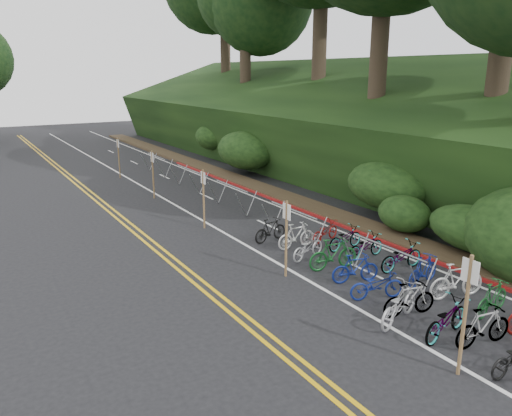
% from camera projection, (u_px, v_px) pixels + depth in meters
% --- Properties ---
extents(ground, '(120.00, 120.00, 0.00)m').
position_uv_depth(ground, '(387.00, 354.00, 11.58)').
color(ground, black).
rests_on(ground, ground).
extents(road_markings, '(7.47, 80.00, 0.01)m').
position_uv_depth(road_markings, '(215.00, 233.00, 20.22)').
color(road_markings, gold).
rests_on(road_markings, ground).
extents(red_curb, '(0.25, 28.00, 0.10)m').
position_uv_depth(red_curb, '(290.00, 205.00, 24.32)').
color(red_curb, maroon).
rests_on(red_curb, ground).
extents(embankment, '(14.30, 48.14, 9.11)m').
position_uv_depth(embankment, '(319.00, 131.00, 33.10)').
color(embankment, black).
rests_on(embankment, ground).
extents(bike_racks_rest, '(1.14, 23.00, 1.17)m').
position_uv_depth(bike_racks_rest, '(232.00, 192.00, 23.58)').
color(bike_racks_rest, gray).
rests_on(bike_racks_rest, ground).
extents(signpost_near, '(0.08, 0.40, 2.75)m').
position_uv_depth(signpost_near, '(466.00, 308.00, 10.40)').
color(signpost_near, brown).
rests_on(signpost_near, ground).
extents(signposts_rest, '(0.08, 18.40, 2.50)m').
position_uv_depth(signposts_rest, '(175.00, 182.00, 23.05)').
color(signposts_rest, brown).
rests_on(signposts_rest, ground).
extents(bike_front, '(1.26, 2.05, 1.02)m').
position_uv_depth(bike_front, '(399.00, 304.00, 12.93)').
color(bike_front, '#9E9EA3').
rests_on(bike_front, ground).
extents(bike_valet, '(3.24, 12.80, 1.10)m').
position_uv_depth(bike_valet, '(415.00, 280.00, 14.51)').
color(bike_valet, slate).
rests_on(bike_valet, ground).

